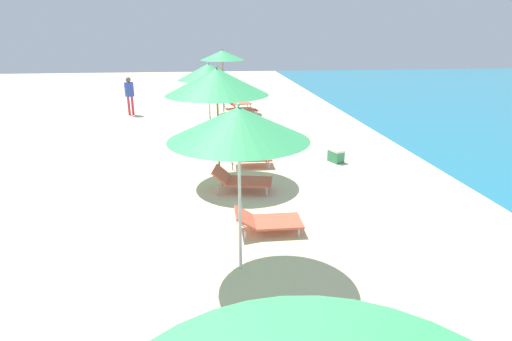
# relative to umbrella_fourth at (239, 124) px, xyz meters

# --- Properties ---
(umbrella_fourth) EXTENTS (2.10, 2.10, 2.71)m
(umbrella_fourth) POSITION_rel_umbrella_fourth_xyz_m (0.00, 0.00, 0.00)
(umbrella_fourth) COLOR silver
(umbrella_fourth) RESTS_ON ground
(lounger_fourth_shoreside) EXTENTS (1.28, 0.68, 0.45)m
(lounger_fourth_shoreside) POSITION_rel_umbrella_fourth_xyz_m (0.62, 1.23, -2.17)
(lounger_fourth_shoreside) COLOR #D8593F
(lounger_fourth_shoreside) RESTS_ON ground
(umbrella_fifth) EXTENTS (2.54, 2.54, 2.87)m
(umbrella_fifth) POSITION_rel_umbrella_fourth_xyz_m (-0.21, 4.32, 0.09)
(umbrella_fifth) COLOR olive
(umbrella_fifth) RESTS_ON ground
(lounger_fifth_shoreside) EXTENTS (1.21, 0.70, 0.60)m
(lounger_fifth_shoreside) POSITION_rel_umbrella_fourth_xyz_m (0.65, 5.28, -2.11)
(lounger_fifth_shoreside) COLOR #D8593F
(lounger_fifth_shoreside) RESTS_ON ground
(lounger_fifth_inland) EXTENTS (1.50, 0.96, 0.58)m
(lounger_fifth_inland) POSITION_rel_umbrella_fourth_xyz_m (0.29, 3.37, -2.10)
(lounger_fifth_inland) COLOR #D8593F
(lounger_fifth_inland) RESTS_ON ground
(umbrella_sixth) EXTENTS (2.14, 2.14, 2.65)m
(umbrella_sixth) POSITION_rel_umbrella_fourth_xyz_m (-0.39, 8.84, -0.10)
(umbrella_sixth) COLOR silver
(umbrella_sixth) RESTS_ON ground
(lounger_sixth_shoreside) EXTENTS (1.48, 0.85, 0.56)m
(lounger_sixth_shoreside) POSITION_rel_umbrella_fourth_xyz_m (0.63, 9.79, -2.12)
(lounger_sixth_shoreside) COLOR #D8593F
(lounger_sixth_shoreside) RESTS_ON ground
(lounger_sixth_inland) EXTENTS (1.55, 0.89, 0.63)m
(lounger_sixth_inland) POSITION_rel_umbrella_fourth_xyz_m (0.13, 7.62, -2.07)
(lounger_sixth_inland) COLOR #D8593F
(lounger_sixth_inland) RESTS_ON ground
(umbrella_farthest) EXTENTS (2.00, 2.00, 2.87)m
(umbrella_farthest) POSITION_rel_umbrella_fourth_xyz_m (0.28, 13.52, 0.19)
(umbrella_farthest) COLOR olive
(umbrella_farthest) RESTS_ON ground
(lounger_farthest_shoreside) EXTENTS (1.53, 0.84, 0.53)m
(lounger_farthest_shoreside) POSITION_rel_umbrella_fourth_xyz_m (0.94, 14.44, -2.14)
(lounger_farthest_shoreside) COLOR #D8593F
(lounger_farthest_shoreside) RESTS_ON ground
(lounger_farthest_inland) EXTENTS (1.25, 0.75, 0.59)m
(lounger_farthest_inland) POSITION_rel_umbrella_fourth_xyz_m (1.13, 12.51, -2.12)
(lounger_farthest_inland) COLOR #D8593F
(lounger_farthest_inland) RESTS_ON ground
(person_walking_near) EXTENTS (0.42, 0.36, 1.70)m
(person_walking_near) POSITION_rel_umbrella_fourth_xyz_m (-3.94, 13.31, -1.37)
(person_walking_near) COLOR #D8334C
(person_walking_near) RESTS_ON ground
(cooler_box) EXTENTS (0.44, 0.53, 0.38)m
(cooler_box) POSITION_rel_umbrella_fourth_xyz_m (3.24, 5.39, -2.21)
(cooler_box) COLOR #338C59
(cooler_box) RESTS_ON ground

